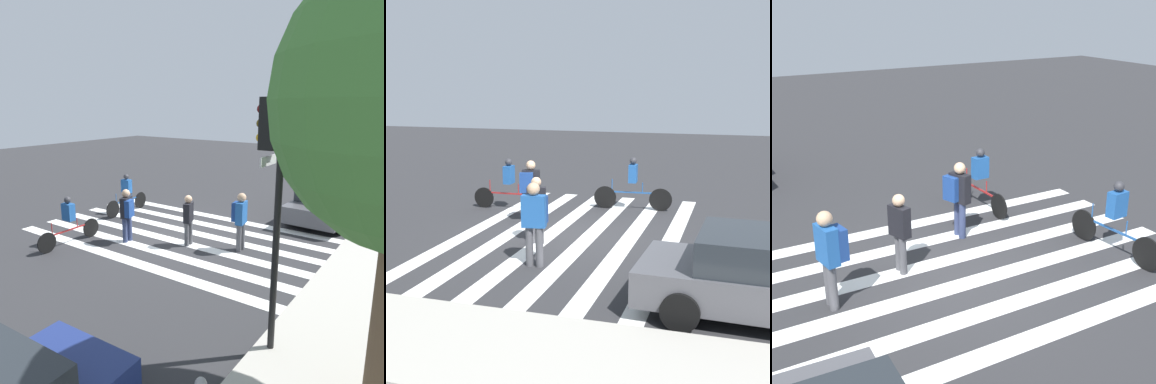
# 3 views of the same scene
# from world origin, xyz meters

# --- Properties ---
(ground_plane) EXTENTS (60.00, 60.00, 0.00)m
(ground_plane) POSITION_xyz_m (0.00, 0.00, 0.00)
(ground_plane) COLOR #2D2D30
(sidewalk_curb) EXTENTS (36.00, 2.50, 0.14)m
(sidewalk_curb) POSITION_xyz_m (0.00, 6.25, 0.07)
(sidewalk_curb) COLOR #ADA89E
(sidewalk_curb) RESTS_ON ground_plane
(crosswalk_stripes) EXTENTS (5.58, 10.00, 0.01)m
(crosswalk_stripes) POSITION_xyz_m (0.00, 0.00, 0.00)
(crosswalk_stripes) COLOR white
(crosswalk_stripes) RESTS_ON ground_plane
(pedestrian_adult_blue_shirt) EXTENTS (0.50, 0.33, 1.66)m
(pedestrian_adult_blue_shirt) POSITION_xyz_m (0.55, 0.90, 0.93)
(pedestrian_adult_blue_shirt) COLOR #4C4C51
(pedestrian_adult_blue_shirt) RESTS_ON ground_plane
(pedestrian_adult_yellow_jacket) EXTENTS (0.53, 0.50, 1.77)m
(pedestrian_adult_yellow_jacket) POSITION_xyz_m (1.45, -0.91, 1.04)
(pedestrian_adult_yellow_jacket) COLOR navy
(pedestrian_adult_yellow_jacket) RESTS_ON ground_plane
(pedestrian_child_with_backpack) EXTENTS (0.54, 0.48, 1.83)m
(pedestrian_child_with_backpack) POSITION_xyz_m (-0.02, 2.43, 1.07)
(pedestrian_child_with_backpack) COLOR #4C4C51
(pedestrian_child_with_backpack) RESTS_ON ground_plane
(cyclist_mid_street) EXTENTS (2.38, 0.41, 1.60)m
(cyclist_mid_street) POSITION_xyz_m (2.71, -2.27, 0.86)
(cyclist_mid_street) COLOR black
(cyclist_mid_street) RESTS_ON ground_plane
(cyclist_far_lane) EXTENTS (2.43, 0.42, 1.65)m
(cyclist_far_lane) POSITION_xyz_m (-0.97, -3.35, 0.87)
(cyclist_far_lane) COLOR black
(cyclist_far_lane) RESTS_ON ground_plane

